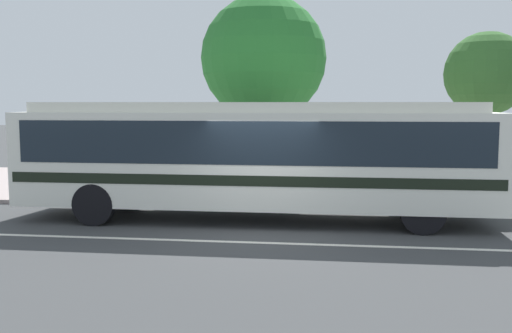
{
  "coord_description": "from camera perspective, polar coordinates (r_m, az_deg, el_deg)",
  "views": [
    {
      "loc": [
        1.59,
        -12.65,
        2.89
      ],
      "look_at": [
        -0.35,
        1.91,
        1.3
      ],
      "focal_mm": 41.16,
      "sensor_mm": 36.0,
      "label": 1
    }
  ],
  "objects": [
    {
      "name": "pedestrian_waiting_near_sign",
      "position": [
        17.5,
        2.86,
        0.38
      ],
      "size": [
        0.48,
        0.48,
        1.72
      ],
      "color": "navy",
      "rests_on": "sidewalk_slab"
    },
    {
      "name": "lane_stripe_center",
      "position": [
        12.3,
        -0.05,
        -7.4
      ],
      "size": [
        56.0,
        0.16,
        0.01
      ],
      "primitive_type": "cube",
      "color": "silver",
      "rests_on": "ground_plane"
    },
    {
      "name": "sidewalk_slab",
      "position": [
        19.84,
        2.91,
        -2.03
      ],
      "size": [
        60.0,
        8.0,
        0.12
      ],
      "primitive_type": "cube",
      "color": "#A2928F",
      "rests_on": "ground_plane"
    },
    {
      "name": "street_tree_near_stop",
      "position": [
        18.86,
        0.74,
        10.44
      ],
      "size": [
        3.96,
        3.96,
        6.17
      ],
      "color": "brown",
      "rests_on": "sidewalk_slab"
    },
    {
      "name": "street_tree_mid_block",
      "position": [
        19.02,
        21.49,
        8.23
      ],
      "size": [
        2.49,
        2.49,
        4.9
      ],
      "color": "brown",
      "rests_on": "sidewalk_slab"
    },
    {
      "name": "ground_plane",
      "position": [
        13.08,
        0.42,
        -6.59
      ],
      "size": [
        120.0,
        120.0,
        0.0
      ],
      "primitive_type": "plane",
      "color": "#3B3C3E"
    },
    {
      "name": "transit_bus",
      "position": [
        14.4,
        -0.13,
        1.41
      ],
      "size": [
        11.53,
        2.57,
        2.91
      ],
      "color": "silver",
      "rests_on": "ground_plane"
    }
  ]
}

